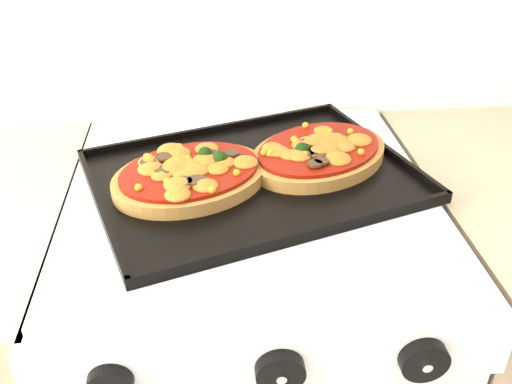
{
  "coord_description": "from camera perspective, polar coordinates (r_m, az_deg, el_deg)",
  "views": [
    {
      "loc": [
        -0.08,
        0.91,
        1.4
      ],
      "look_at": [
        -0.0,
        1.67,
        0.92
      ],
      "focal_mm": 40.0,
      "sensor_mm": 36.0,
      "label": 1
    }
  ],
  "objects": [
    {
      "name": "stove",
      "position": [
        1.23,
        -0.53,
        -17.93
      ],
      "size": [
        0.6,
        0.6,
        0.91
      ],
      "primitive_type": "cube",
      "color": "white",
      "rests_on": "floor"
    },
    {
      "name": "baking_tray",
      "position": [
        0.94,
        -0.3,
        1.7
      ],
      "size": [
        0.6,
        0.52,
        0.02
      ],
      "primitive_type": "cube",
      "rotation": [
        0.0,
        0.0,
        0.31
      ],
      "color": "black",
      "rests_on": "stove"
    },
    {
      "name": "control_panel",
      "position": [
        0.73,
        1.63,
        -16.37
      ],
      "size": [
        0.6,
        0.02,
        0.09
      ],
      "primitive_type": "cube",
      "color": "white",
      "rests_on": "stove"
    },
    {
      "name": "knob_center",
      "position": [
        0.71,
        2.44,
        -17.51
      ],
      "size": [
        0.06,
        0.02,
        0.06
      ],
      "primitive_type": "cylinder",
      "rotation": [
        1.57,
        0.0,
        0.0
      ],
      "color": "black",
      "rests_on": "control_panel"
    },
    {
      "name": "knob_right",
      "position": [
        0.75,
        16.45,
        -15.84
      ],
      "size": [
        0.06,
        0.02,
        0.06
      ],
      "primitive_type": "cylinder",
      "rotation": [
        1.57,
        0.0,
        0.0
      ],
      "color": "black",
      "rests_on": "control_panel"
    },
    {
      "name": "pizza_right",
      "position": [
        0.98,
        6.31,
        4.0
      ],
      "size": [
        0.32,
        0.3,
        0.04
      ],
      "primitive_type": null,
      "rotation": [
        0.0,
        0.0,
        0.58
      ],
      "color": "#A27A38",
      "rests_on": "baking_tray"
    },
    {
      "name": "pizza_left",
      "position": [
        0.92,
        -6.61,
        1.81
      ],
      "size": [
        0.31,
        0.28,
        0.04
      ],
      "primitive_type": null,
      "rotation": [
        0.0,
        0.0,
        0.42
      ],
      "color": "#A27A38",
      "rests_on": "baking_tray"
    }
  ]
}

